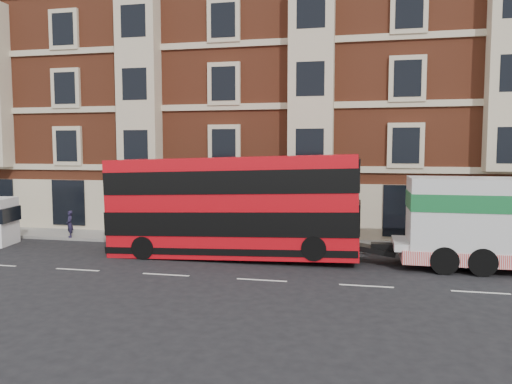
% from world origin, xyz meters
% --- Properties ---
extents(ground, '(120.00, 120.00, 0.00)m').
position_xyz_m(ground, '(0.00, 0.00, 0.00)').
color(ground, black).
rests_on(ground, ground).
extents(sidewalk, '(90.00, 3.00, 0.15)m').
position_xyz_m(sidewalk, '(0.00, 7.50, 0.07)').
color(sidewalk, slate).
rests_on(sidewalk, ground).
extents(victorian_terrace, '(45.00, 12.00, 20.40)m').
position_xyz_m(victorian_terrace, '(0.50, 15.00, 10.07)').
color(victorian_terrace, brown).
rests_on(victorian_terrace, ground).
extents(lamp_post_west, '(0.35, 0.15, 4.35)m').
position_xyz_m(lamp_post_west, '(-6.00, 6.20, 2.68)').
color(lamp_post_west, black).
rests_on(lamp_post_west, sidewalk).
extents(double_decker_bus, '(11.71, 2.69, 4.74)m').
position_xyz_m(double_decker_bus, '(-2.17, 3.68, 2.51)').
color(double_decker_bus, red).
rests_on(double_decker_bus, ground).
extents(tow_truck, '(9.38, 2.77, 3.91)m').
position_xyz_m(tow_truck, '(9.90, 3.68, 2.07)').
color(tow_truck, silver).
rests_on(tow_truck, ground).
extents(pedestrian, '(0.64, 0.64, 1.51)m').
position_xyz_m(pedestrian, '(-12.25, 6.15, 0.90)').
color(pedestrian, '#201B36').
rests_on(pedestrian, sidewalk).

